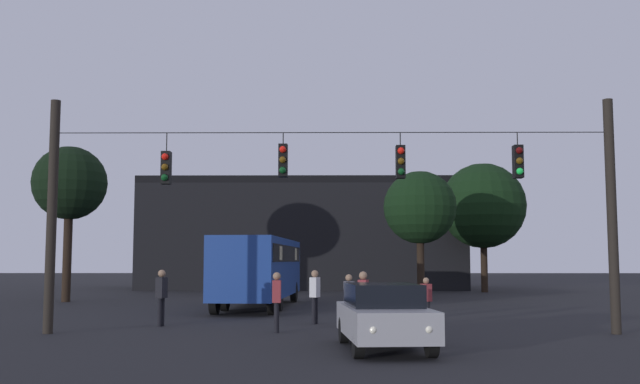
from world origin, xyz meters
TOP-DOWN VIEW (x-y plane):
  - ground_plane at (0.00, 24.50)m, footprint 168.00×168.00m
  - overhead_signal_span at (0.09, 12.27)m, footprint 16.36×0.44m
  - city_bus at (-3.07, 23.57)m, footprint 3.14×11.13m
  - car_near_right at (1.21, 8.73)m, footprint 2.15×4.45m
  - pedestrian_crossing_left at (-5.35, 14.57)m, footprint 0.33×0.41m
  - pedestrian_crossing_center at (0.58, 14.60)m, footprint 0.34×0.42m
  - pedestrian_crossing_right at (-0.51, 15.44)m, footprint 0.36×0.42m
  - pedestrian_near_bus at (-1.57, 12.66)m, footprint 0.24×0.36m
  - pedestrian_trailing at (0.91, 12.24)m, footprint 0.33×0.41m
  - pedestrian_far_side at (3.10, 15.17)m, footprint 0.35×0.42m
  - corner_building at (-1.84, 45.99)m, footprint 22.89×11.01m
  - tree_left_silhouette at (5.01, 31.02)m, footprint 4.00×4.00m
  - tree_behind_building at (10.15, 38.69)m, footprint 5.58×5.58m
  - tree_right_far at (-13.15, 27.74)m, footprint 3.72×3.72m

SIDE VIEW (x-z plane):
  - ground_plane at x=0.00m, z-range 0.00..0.00m
  - car_near_right at x=1.21m, z-range 0.04..1.56m
  - pedestrian_far_side at x=3.10m, z-range 0.09..1.60m
  - pedestrian_crossing_center at x=0.58m, z-range 0.10..1.73m
  - pedestrian_near_bus at x=-1.57m, z-range 0.12..1.84m
  - pedestrian_crossing_right at x=-0.51m, z-range 0.12..1.87m
  - pedestrian_trailing at x=0.91m, z-range 0.12..1.88m
  - pedestrian_crossing_left at x=-5.35m, z-range 0.12..1.90m
  - city_bus at x=-3.07m, z-range 0.37..3.37m
  - overhead_signal_span at x=0.09m, z-range 0.44..7.16m
  - corner_building at x=-1.84m, z-range 0.00..7.88m
  - tree_left_silhouette at x=5.01m, z-range 1.45..8.42m
  - tree_behind_building at x=10.15m, z-range 1.41..9.84m
  - tree_right_far at x=-13.15m, z-range 2.00..9.83m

